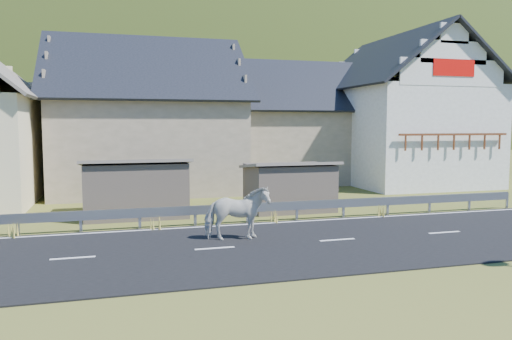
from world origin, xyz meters
name	(u,v)px	position (x,y,z in m)	size (l,w,h in m)	color
ground	(215,250)	(0.00, 0.00, 0.00)	(160.00, 160.00, 0.00)	#434D1A
road	(215,249)	(0.00, 0.00, 0.02)	(60.00, 7.00, 0.04)	black
lane_markings	(215,248)	(0.00, 0.00, 0.04)	(60.00, 6.60, 0.01)	silver
guardrail	(195,211)	(0.00, 3.68, 0.56)	(28.10, 0.09, 0.75)	#93969B
shed_left	(136,189)	(-2.00, 6.50, 1.10)	(4.30, 3.30, 2.40)	brown
shed_right	(289,187)	(4.50, 6.00, 1.00)	(3.80, 2.90, 2.20)	brown
house_stone_a	(146,109)	(-1.00, 15.00, 4.63)	(10.80, 9.80, 8.90)	tan
house_stone_b	(297,117)	(9.00, 17.00, 4.24)	(9.80, 8.80, 8.10)	tan
house_white	(402,104)	(15.00, 14.00, 5.06)	(8.80, 10.80, 9.70)	white
mountain	(136,187)	(5.00, 180.00, -20.00)	(440.00, 280.00, 260.00)	#25350E
horse	(237,213)	(0.91, 0.91, 0.91)	(2.05, 0.93, 1.73)	beige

